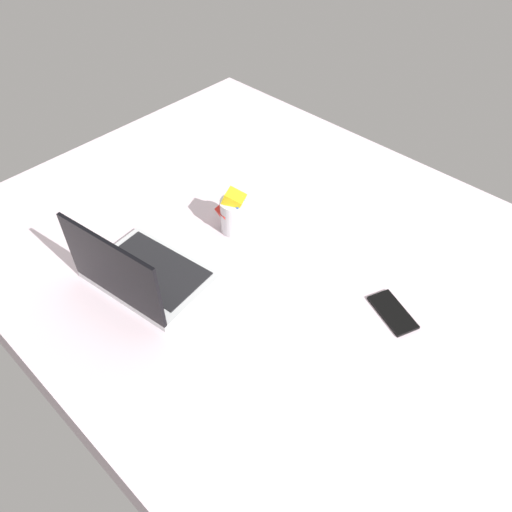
% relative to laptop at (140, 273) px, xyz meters
% --- Properties ---
extents(bed_mattress, '(1.80, 1.40, 0.18)m').
position_rel_laptop_xyz_m(bed_mattress, '(-0.17, -0.35, -0.13)').
color(bed_mattress, silver).
rests_on(bed_mattress, ground).
extents(laptop, '(0.36, 0.27, 0.23)m').
position_rel_laptop_xyz_m(laptop, '(0.00, 0.00, 0.00)').
color(laptop, '#B7BABC').
rests_on(laptop, bed_mattress).
extents(snack_cup, '(0.10, 0.09, 0.15)m').
position_rel_laptop_xyz_m(snack_cup, '(-0.02, -0.34, 0.02)').
color(snack_cup, silver).
rests_on(snack_cup, bed_mattress).
extents(cell_phone, '(0.16, 0.12, 0.01)m').
position_rel_laptop_xyz_m(cell_phone, '(-0.56, -0.39, -0.04)').
color(cell_phone, black).
rests_on(cell_phone, bed_mattress).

